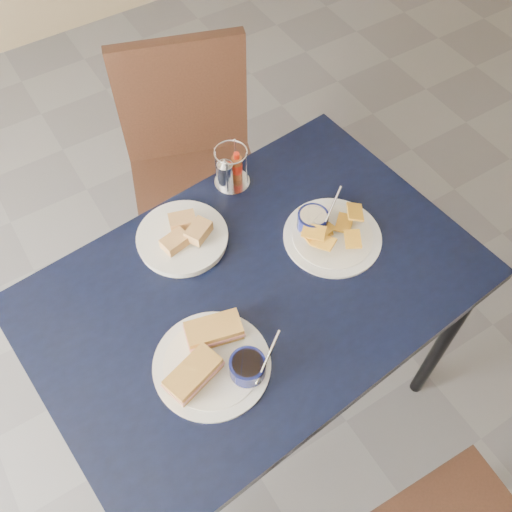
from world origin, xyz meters
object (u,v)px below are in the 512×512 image
chair_far (184,158)px  bread_basket (183,237)px  sandwich_plate (215,359)px  dining_table (255,298)px  plantain_plate (326,231)px  condiment_caddy (230,170)px

chair_far → bread_basket: 0.56m
bread_basket → chair_far: bearing=64.1°
sandwich_plate → bread_basket: (0.11, 0.38, -0.01)m
dining_table → sandwich_plate: bearing=-145.3°
sandwich_plate → chair_far: bearing=68.2°
sandwich_plate → plantain_plate: bearing=20.9°
sandwich_plate → bread_basket: sandwich_plate is taller
chair_far → plantain_plate: size_ratio=3.42×
dining_table → plantain_plate: 0.28m
bread_basket → condiment_caddy: bearing=27.7°
sandwich_plate → bread_basket: size_ratio=1.22×
sandwich_plate → plantain_plate: same height
dining_table → condiment_caddy: condiment_caddy is taller
sandwich_plate → condiment_caddy: bearing=55.7°
chair_far → condiment_caddy: 0.43m
chair_far → plantain_plate: (0.13, -0.66, 0.21)m
dining_table → chair_far: 0.73m
dining_table → bread_basket: (-0.09, 0.24, 0.08)m
chair_far → sandwich_plate: (-0.34, -0.84, 0.22)m
sandwich_plate → condiment_caddy: condiment_caddy is taller
plantain_plate → condiment_caddy: (-0.13, 0.32, 0.04)m
dining_table → plantain_plate: size_ratio=4.50×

